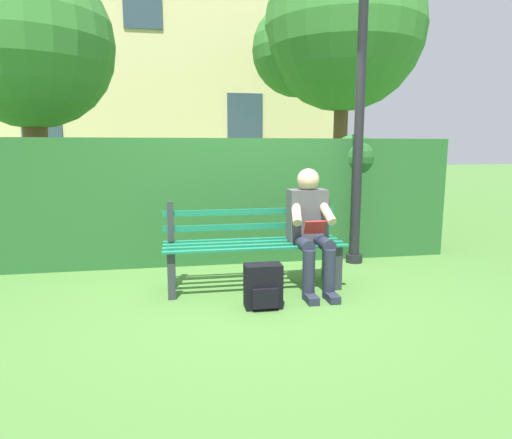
% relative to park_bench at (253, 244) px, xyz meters
% --- Properties ---
extents(ground, '(60.00, 60.00, 0.00)m').
position_rel_park_bench_xyz_m(ground, '(0.00, 0.06, -0.44)').
color(ground, '#477533').
extents(park_bench, '(1.79, 0.51, 0.88)m').
position_rel_park_bench_xyz_m(park_bench, '(0.00, 0.00, 0.00)').
color(park_bench, '#2D3338').
rests_on(park_bench, ground).
extents(person_seated, '(0.44, 0.73, 1.20)m').
position_rel_park_bench_xyz_m(person_seated, '(-0.54, 0.17, 0.20)').
color(person_seated, '#4C4C51').
rests_on(person_seated, ground).
extents(hedge_backdrop, '(5.87, 0.70, 1.57)m').
position_rel_park_bench_xyz_m(hedge_backdrop, '(0.23, -1.21, 0.35)').
color(hedge_backdrop, '#265B28').
rests_on(hedge_backdrop, ground).
extents(tree, '(2.60, 2.48, 4.16)m').
position_rel_park_bench_xyz_m(tree, '(2.95, -3.04, 2.42)').
color(tree, brown).
rests_on(tree, ground).
extents(building_facade, '(9.67, 3.27, 7.71)m').
position_rel_park_bench_xyz_m(building_facade, '(1.43, -8.55, 3.42)').
color(building_facade, beige).
rests_on(building_facade, ground).
extents(backpack, '(0.33, 0.25, 0.39)m').
position_rel_park_bench_xyz_m(backpack, '(0.01, 0.60, -0.25)').
color(backpack, black).
rests_on(backpack, ground).
extents(tree_far, '(3.23, 3.08, 5.19)m').
position_rel_park_bench_xyz_m(tree_far, '(-2.35, -4.25, 3.14)').
color(tree_far, brown).
rests_on(tree_far, ground).
extents(lamp_post, '(0.29, 0.29, 3.76)m').
position_rel_park_bench_xyz_m(lamp_post, '(-1.39, -0.72, 1.83)').
color(lamp_post, black).
rests_on(lamp_post, ground).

